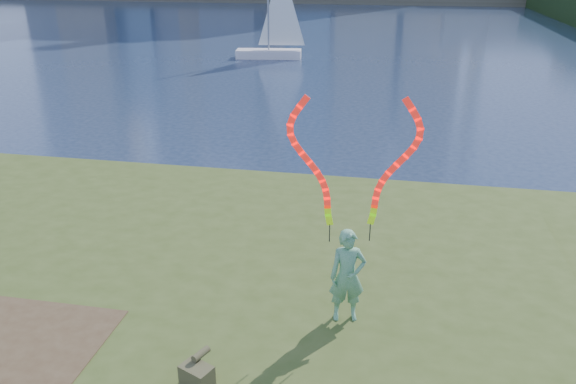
# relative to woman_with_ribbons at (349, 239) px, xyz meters

# --- Properties ---
(ground) EXTENTS (320.00, 320.00, 0.00)m
(ground) POSITION_rel_woman_with_ribbons_xyz_m (-2.97, 1.15, -2.22)
(ground) COLOR #1A2741
(ground) RESTS_ON ground
(grassy_knoll) EXTENTS (20.00, 18.00, 0.80)m
(grassy_knoll) POSITION_rel_woman_with_ribbons_xyz_m (-2.97, -1.15, -1.88)
(grassy_knoll) COLOR #3B4C1B
(grassy_knoll) RESTS_ON ground
(woman_with_ribbons) EXTENTS (1.98, 0.60, 3.97)m
(woman_with_ribbons) POSITION_rel_woman_with_ribbons_xyz_m (0.00, 0.00, 0.00)
(woman_with_ribbons) COLOR #13792F
(woman_with_ribbons) RESTS_ON grassy_knoll
(canvas_bag) EXTENTS (0.51, 0.58, 0.41)m
(canvas_bag) POSITION_rel_woman_with_ribbons_xyz_m (-1.86, -1.97, -1.25)
(canvas_bag) COLOR #444124
(canvas_bag) RESTS_ON grassy_knoll
(sailboat) EXTENTS (4.61, 1.91, 6.92)m
(sailboat) POSITION_rel_woman_with_ribbons_xyz_m (-7.68, 29.44, -1.03)
(sailboat) COLOR white
(sailboat) RESTS_ON ground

